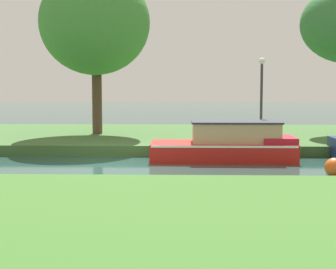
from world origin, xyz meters
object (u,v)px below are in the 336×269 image
Objects in this scene: willow_tree_left at (95,23)px; lamp_post at (261,90)px; channel_buoy at (334,167)px; red_barge at (228,144)px.

willow_tree_left reaches higher than lamp_post.
channel_buoy is (1.38, -5.02, -2.13)m from lamp_post.
channel_buoy is at bearing -44.97° from willow_tree_left.
red_barge is 1.53× the size of lamp_post.
lamp_post is 5.62m from channel_buoy.
channel_buoy is at bearing -48.73° from red_barge.
red_barge is 4.19m from channel_buoy.
channel_buoy is at bearing -74.64° from lamp_post.
willow_tree_left is at bearing 135.03° from channel_buoy.
lamp_post is (1.38, 1.87, 1.84)m from red_barge.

